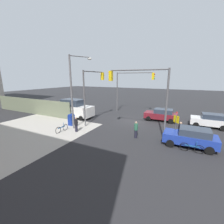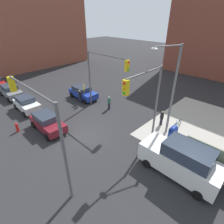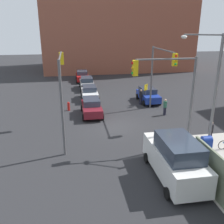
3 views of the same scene
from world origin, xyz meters
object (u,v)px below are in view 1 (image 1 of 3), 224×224
(street_lamp_corner, at_px, (74,87))
(van_white_delivery, at_px, (75,109))
(hatchback_white, at_px, (210,120))
(sedan_blue, at_px, (191,137))
(traffic_signal_nw_corner, at_px, (142,89))
(sedan_maroon, at_px, (161,115))
(traffic_signal_se_corner, at_px, (131,84))
(traffic_signal_ne_corner, at_px, (92,87))
(bicycle_leaning_on_fence, at_px, (62,129))
(pedestrian_waiting, at_px, (76,124))
(pedestrian_crossing, at_px, (180,130))
(bicycle_at_crosswalk, at_px, (192,148))
(pedestrian_walking_north, at_px, (136,129))
(fire_hydrant, at_px, (177,115))
(mailbox_blue, at_px, (71,119))

(street_lamp_corner, relative_size, van_white_delivery, 1.48)
(hatchback_white, bearing_deg, sedan_blue, 73.13)
(traffic_signal_nw_corner, bearing_deg, sedan_maroon, -98.82)
(street_lamp_corner, xyz_separation_m, hatchback_white, (-13.74, -7.16, -3.86))
(traffic_signal_nw_corner, bearing_deg, van_white_delivery, -14.29)
(traffic_signal_se_corner, relative_size, traffic_signal_ne_corner, 1.00)
(van_white_delivery, bearing_deg, traffic_signal_se_corner, -134.80)
(traffic_signal_nw_corner, distance_m, bicycle_leaning_on_fence, 9.33)
(pedestrian_waiting, bearing_deg, sedan_blue, 137.56)
(traffic_signal_nw_corner, height_order, sedan_maroon, traffic_signal_nw_corner)
(street_lamp_corner, height_order, pedestrian_crossing, street_lamp_corner)
(traffic_signal_ne_corner, distance_m, hatchback_white, 14.43)
(traffic_signal_nw_corner, relative_size, traffic_signal_ne_corner, 1.00)
(sedan_blue, height_order, van_white_delivery, van_white_delivery)
(traffic_signal_ne_corner, height_order, street_lamp_corner, street_lamp_corner)
(traffic_signal_nw_corner, relative_size, sedan_maroon, 1.56)
(traffic_signal_ne_corner, relative_size, bicycle_at_crosswalk, 3.71)
(pedestrian_walking_north, distance_m, bicycle_at_crosswalk, 4.89)
(pedestrian_waiting, bearing_deg, traffic_signal_ne_corner, -136.03)
(traffic_signal_ne_corner, distance_m, street_lamp_corner, 2.72)
(pedestrian_walking_north, bearing_deg, hatchback_white, -22.51)
(traffic_signal_nw_corner, bearing_deg, traffic_signal_se_corner, -64.23)
(traffic_signal_ne_corner, bearing_deg, sedan_blue, 169.27)
(pedestrian_crossing, bearing_deg, bicycle_at_crosswalk, -175.85)
(bicycle_leaning_on_fence, bearing_deg, bicycle_at_crosswalk, -174.49)
(pedestrian_waiting, bearing_deg, fire_hydrant, 178.64)
(van_white_delivery, height_order, pedestrian_walking_north, van_white_delivery)
(sedan_blue, xyz_separation_m, pedestrian_waiting, (10.88, 1.57, -0.02))
(hatchback_white, bearing_deg, street_lamp_corner, 27.53)
(sedan_maroon, relative_size, bicycle_at_crosswalk, 2.38)
(traffic_signal_se_corner, xyz_separation_m, bicycle_leaning_on_fence, (3.48, 11.70, -4.32))
(bicycle_at_crosswalk, bearing_deg, hatchback_white, -103.78)
(sedan_maroon, height_order, bicycle_leaning_on_fence, sedan_maroon)
(sedan_blue, bearing_deg, pedestrian_crossing, -51.92)
(traffic_signal_ne_corner, height_order, fire_hydrant, traffic_signal_ne_corner)
(pedestrian_walking_north, relative_size, bicycle_leaning_on_fence, 0.93)
(fire_hydrant, height_order, bicycle_at_crosswalk, bicycle_at_crosswalk)
(street_lamp_corner, distance_m, sedan_maroon, 11.76)
(street_lamp_corner, height_order, hatchback_white, street_lamp_corner)
(traffic_signal_se_corner, distance_m, fire_hydrant, 8.27)
(hatchback_white, height_order, bicycle_at_crosswalk, hatchback_white)
(street_lamp_corner, height_order, bicycle_at_crosswalk, street_lamp_corner)
(traffic_signal_se_corner, relative_size, bicycle_at_crosswalk, 3.71)
(pedestrian_crossing, bearing_deg, sedan_blue, -162.28)
(traffic_signal_nw_corner, height_order, street_lamp_corner, street_lamp_corner)
(fire_hydrant, xyz_separation_m, hatchback_white, (-3.69, 2.50, 0.36))
(traffic_signal_ne_corner, bearing_deg, van_white_delivery, -14.54)
(fire_hydrant, distance_m, pedestrian_walking_north, 9.87)
(traffic_signal_nw_corner, xyz_separation_m, mailbox_blue, (8.42, 0.50, -3.89))
(hatchback_white, xyz_separation_m, van_white_delivery, (17.07, 3.50, 0.44))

